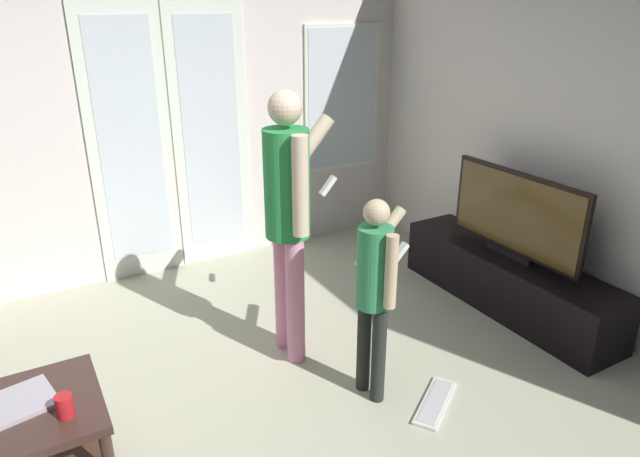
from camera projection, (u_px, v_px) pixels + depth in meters
wall_back_with_doors at (99, 104)px, 4.04m from camera, size 5.50×0.09×2.86m
wall_right_plain at (616, 117)px, 3.40m from camera, size 0.06×4.63×2.83m
tv_stand at (507, 281)px, 4.02m from camera, size 0.43×1.72×0.40m
flat_screen_tv at (516, 215)px, 3.84m from camera, size 0.08×1.10×0.61m
person_adult at (289, 206)px, 3.20m from camera, size 0.55×0.44×1.64m
person_child at (375, 283)px, 2.93m from camera, size 0.43×0.34×1.16m
loose_keyboard at (435, 402)px, 3.09m from camera, size 0.44×0.35×0.02m
laptop_closed at (12, 405)px, 2.36m from camera, size 0.37×0.31×0.02m
cup_by_laptop at (65, 406)px, 2.29m from camera, size 0.07×0.07×0.10m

